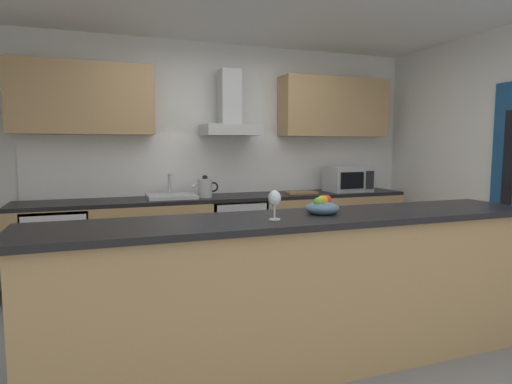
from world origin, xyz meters
name	(u,v)px	position (x,y,z in m)	size (l,w,h in m)	color
ground	(281,332)	(0.00, 0.00, -0.01)	(5.84, 4.72, 0.02)	gray
wall_back	(216,158)	(0.00, 1.92, 1.30)	(5.84, 0.12, 2.60)	white
backsplash_tile	(218,165)	(0.00, 1.85, 1.23)	(4.11, 0.02, 0.66)	white
counter_back	(226,236)	(0.00, 1.54, 0.45)	(4.26, 0.60, 0.90)	tan
counter_island	(302,292)	(-0.10, -0.56, 0.51)	(3.37, 0.64, 1.01)	tan
upper_cabinets	(221,104)	(0.00, 1.69, 1.91)	(4.20, 0.32, 0.70)	tan
oven	(234,235)	(0.09, 1.52, 0.46)	(0.60, 0.62, 0.80)	slate
refrigerator	(58,252)	(-1.69, 1.51, 0.43)	(0.58, 0.60, 0.85)	white
microwave	(348,179)	(1.51, 1.49, 1.05)	(0.50, 0.38, 0.30)	#B7BABC
sink	(171,196)	(-0.59, 1.53, 0.93)	(0.50, 0.40, 0.26)	silver
kettle	(205,188)	(-0.24, 1.48, 1.01)	(0.29, 0.15, 0.24)	#B7BABC
range_hood	(230,115)	(0.09, 1.65, 1.79)	(0.62, 0.45, 0.72)	#B7BABC
wine_glass	(275,199)	(-0.32, -0.64, 1.13)	(0.08, 0.08, 0.18)	silver
fruit_bowl	(322,207)	(0.06, -0.53, 1.05)	(0.22, 0.22, 0.13)	slate
chopping_board	(301,192)	(0.89, 1.49, 0.91)	(0.34, 0.22, 0.02)	#9E7247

